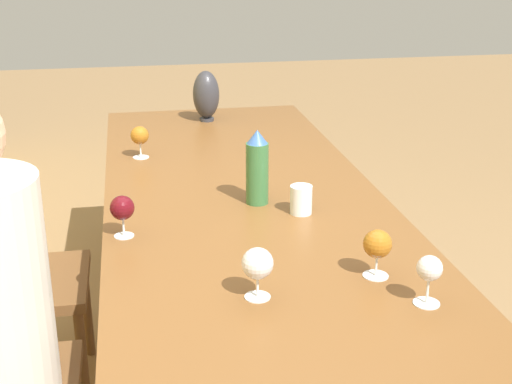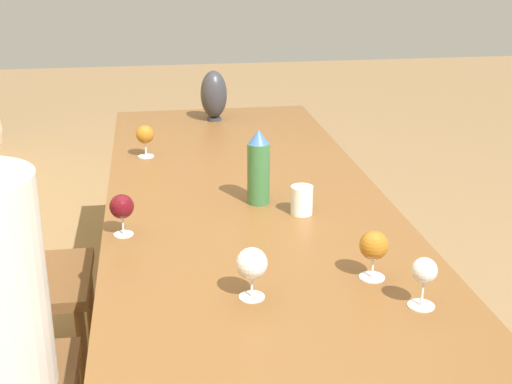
% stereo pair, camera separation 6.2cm
% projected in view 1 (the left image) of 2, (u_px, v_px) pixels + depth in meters
% --- Properties ---
extents(dining_table, '(3.12, 0.99, 0.73)m').
position_uv_depth(dining_table, '(255.00, 235.00, 2.37)').
color(dining_table, brown).
rests_on(dining_table, ground_plane).
extents(water_bottle, '(0.08, 0.08, 0.26)m').
position_uv_depth(water_bottle, '(257.00, 168.00, 2.45)').
color(water_bottle, '#336638').
rests_on(water_bottle, dining_table).
extents(water_tumbler, '(0.07, 0.07, 0.10)m').
position_uv_depth(water_tumbler, '(301.00, 200.00, 2.39)').
color(water_tumbler, silver).
rests_on(water_tumbler, dining_table).
extents(vase, '(0.13, 0.13, 0.25)m').
position_uv_depth(vase, '(206.00, 95.00, 3.52)').
color(vase, '#2D2D33').
rests_on(vase, dining_table).
extents(wine_glass_1, '(0.07, 0.07, 0.13)m').
position_uv_depth(wine_glass_1, '(429.00, 270.00, 1.79)').
color(wine_glass_1, silver).
rests_on(wine_glass_1, dining_table).
extents(wine_glass_2, '(0.08, 0.08, 0.14)m').
position_uv_depth(wine_glass_2, '(258.00, 264.00, 1.82)').
color(wine_glass_2, silver).
rests_on(wine_glass_2, dining_table).
extents(wine_glass_3, '(0.08, 0.08, 0.14)m').
position_uv_depth(wine_glass_3, '(140.00, 136.00, 2.95)').
color(wine_glass_3, silver).
rests_on(wine_glass_3, dining_table).
extents(wine_glass_4, '(0.08, 0.08, 0.13)m').
position_uv_depth(wine_glass_4, '(122.00, 209.00, 2.19)').
color(wine_glass_4, silver).
rests_on(wine_glass_4, dining_table).
extents(wine_glass_5, '(0.08, 0.08, 0.14)m').
position_uv_depth(wine_glass_5, '(377.00, 245.00, 1.93)').
color(wine_glass_5, silver).
rests_on(wine_glass_5, dining_table).
extents(chair_far, '(0.44, 0.44, 0.98)m').
position_uv_depth(chair_far, '(0.00, 266.00, 2.51)').
color(chair_far, brown).
rests_on(chair_far, ground_plane).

